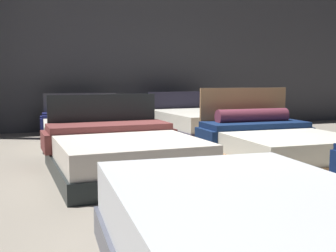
{
  "coord_description": "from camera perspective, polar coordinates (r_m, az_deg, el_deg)",
  "views": [
    {
      "loc": [
        -2.19,
        -4.78,
        1.13
      ],
      "look_at": [
        -0.35,
        0.39,
        0.5
      ],
      "focal_mm": 44.16,
      "sensor_mm": 36.0,
      "label": 1
    }
  ],
  "objects": [
    {
      "name": "bed_5",
      "position": [
        8.14,
        4.44,
        0.31
      ],
      "size": [
        1.61,
        2.22,
        0.84
      ],
      "rotation": [
        0.0,
        0.0,
        0.06
      ],
      "color": "#292638",
      "rests_on": "ground_plane"
    },
    {
      "name": "showroom_back_wall",
      "position": [
        9.37,
        -6.11,
        10.35
      ],
      "size": [
        18.0,
        0.06,
        3.5
      ],
      "primitive_type": "cube",
      "color": "#47474C",
      "rests_on": "ground_plane"
    },
    {
      "name": "bed_4",
      "position": [
        7.61,
        -11.25,
        -0.29
      ],
      "size": [
        1.65,
        2.2,
        0.83
      ],
      "rotation": [
        0.0,
        0.0,
        -0.04
      ],
      "color": "#555454",
      "rests_on": "ground_plane"
    },
    {
      "name": "bed_3",
      "position": [
        5.84,
        14.52,
        -2.38
      ],
      "size": [
        1.68,
        2.07,
        0.98
      ],
      "rotation": [
        0.0,
        0.0,
        -0.02
      ],
      "color": "#956D47",
      "rests_on": "ground_plane"
    },
    {
      "name": "bed_2",
      "position": [
        4.94,
        -6.42,
        -3.72
      ],
      "size": [
        1.72,
        2.12,
        0.91
      ],
      "rotation": [
        0.0,
        0.0,
        0.04
      ],
      "color": "black",
      "rests_on": "ground_plane"
    },
    {
      "name": "bed_0",
      "position": [
        2.36,
        11.21,
        -15.04
      ],
      "size": [
        1.58,
        2.11,
        0.53
      ],
      "rotation": [
        0.0,
        0.0,
        -0.06
      ],
      "color": "#4F5260",
      "rests_on": "ground_plane"
    },
    {
      "name": "ground_plane",
      "position": [
        5.37,
        4.96,
        -5.66
      ],
      "size": [
        18.0,
        18.0,
        0.02
      ],
      "primitive_type": "cube",
      "color": "gray"
    }
  ]
}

